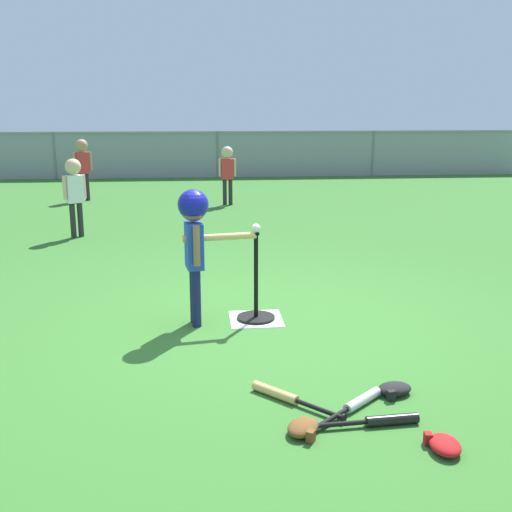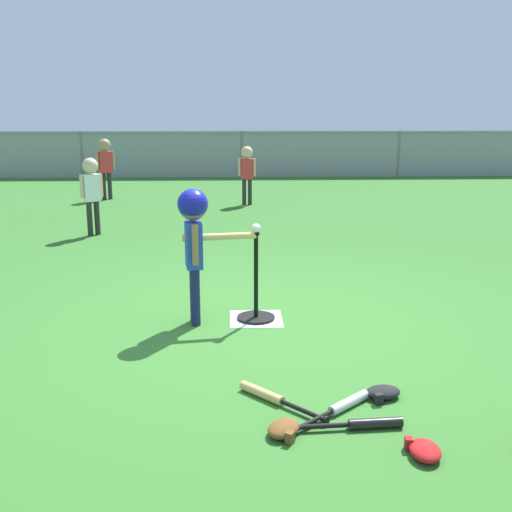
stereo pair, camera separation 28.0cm
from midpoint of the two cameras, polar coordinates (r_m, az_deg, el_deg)
The scene contains 15 objects.
ground_plane at distance 5.12m, azimuth 2.12°, elevation -6.31°, with size 60.00×60.00×0.00m, color #336B28.
home_plate at distance 5.23m, azimuth 1.54°, elevation -5.83°, with size 0.44×0.44×0.01m, color white.
batting_tee at distance 5.19m, azimuth 1.55°, elevation -4.58°, with size 0.32×0.32×0.75m.
baseball_on_tee at distance 5.02m, azimuth 1.60°, elevation 2.58°, with size 0.07×0.07×0.07m, color white.
batter_child at distance 4.94m, azimuth -4.11°, elevation 2.52°, with size 0.63×0.32×1.12m.
fielder_deep_right at distance 12.18m, azimuth -13.14°, elevation 8.60°, with size 0.33×0.23×1.16m.
fielder_near_left at distance 8.75m, azimuth -14.12°, elevation 6.32°, with size 0.28×0.22×1.07m.
fielder_deep_center at distance 11.19m, azimuth -0.12°, elevation 8.20°, with size 0.31×0.21×1.06m.
spare_bat_silver at distance 3.79m, azimuth 10.09°, elevation -13.58°, with size 0.53×0.47×0.06m.
spare_bat_wood at distance 3.85m, azimuth 3.47°, elevation -12.90°, with size 0.51×0.52×0.06m.
spare_bat_black at distance 3.62m, azimuth 12.24°, elevation -14.99°, with size 0.62×0.09×0.06m.
glove_near_bats at distance 3.50m, azimuth 4.98°, elevation -15.69°, with size 0.25×0.27×0.07m.
glove_tossed_aside at distance 3.45m, azimuth 17.69°, elevation -16.80°, with size 0.18×0.24×0.07m.
glove_outfield_drop at distance 3.99m, azimuth 13.70°, elevation -12.21°, with size 0.25×0.21×0.07m.
outfield_fence at distance 15.71m, azimuth -0.82°, elevation 9.55°, with size 16.06×0.06×1.15m.
Camera 2 is at (-0.23, -4.81, 1.75)m, focal length 43.18 mm.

